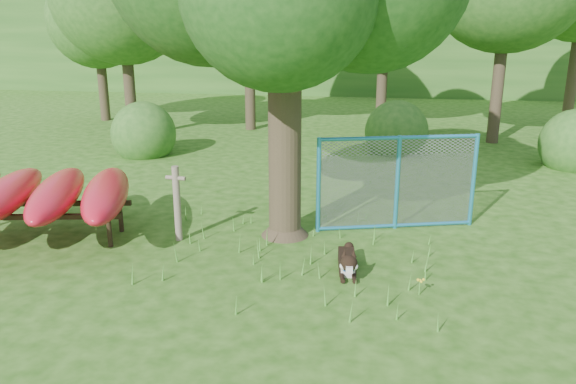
# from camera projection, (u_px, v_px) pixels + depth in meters

# --- Properties ---
(ground) EXTENTS (80.00, 80.00, 0.00)m
(ground) POSITION_uv_depth(u_px,v_px,m) (260.00, 282.00, 8.00)
(ground) COLOR #204C0F
(ground) RESTS_ON ground
(wooden_post) EXTENTS (0.35, 0.13, 1.29)m
(wooden_post) POSITION_uv_depth(u_px,v_px,m) (177.00, 202.00, 9.38)
(wooden_post) COLOR #6D5F52
(wooden_post) RESTS_ON ground
(kayak_rack) EXTENTS (4.04, 3.60, 1.06)m
(kayak_rack) POSITION_uv_depth(u_px,v_px,m) (33.00, 194.00, 9.37)
(kayak_rack) COLOR black
(kayak_rack) RESTS_ON ground
(husky_dog) EXTENTS (0.35, 1.06, 0.47)m
(husky_dog) POSITION_uv_depth(u_px,v_px,m) (348.00, 262.00, 8.26)
(husky_dog) COLOR black
(husky_dog) RESTS_ON ground
(fence_section) EXTENTS (2.80, 0.92, 2.83)m
(fence_section) POSITION_uv_depth(u_px,v_px,m) (397.00, 183.00, 9.90)
(fence_section) COLOR #288BBE
(fence_section) RESTS_ON ground
(wildflower_clump) EXTENTS (0.11, 0.11, 0.25)m
(wildflower_clump) POSITION_uv_depth(u_px,v_px,m) (420.00, 282.00, 7.56)
(wildflower_clump) COLOR #4C9330
(wildflower_clump) RESTS_ON ground
(bg_tree_c) EXTENTS (4.00, 4.00, 6.12)m
(bg_tree_c) POSITION_uv_depth(u_px,v_px,m) (386.00, 7.00, 18.87)
(bg_tree_c) COLOR #32291B
(bg_tree_c) RESTS_ON ground
(bg_tree_f) EXTENTS (3.60, 3.60, 5.55)m
(bg_tree_f) POSITION_uv_depth(u_px,v_px,m) (97.00, 20.00, 20.69)
(bg_tree_f) COLOR #32291B
(bg_tree_f) RESTS_ON ground
(shrub_left) EXTENTS (1.80, 1.80, 1.80)m
(shrub_left) POSITION_uv_depth(u_px,v_px,m) (145.00, 155.00, 15.90)
(shrub_left) COLOR #285A1D
(shrub_left) RESTS_ON ground
(shrub_right) EXTENTS (1.80, 1.80, 1.80)m
(shrub_right) POSITION_uv_depth(u_px,v_px,m) (572.00, 167.00, 14.50)
(shrub_right) COLOR #285A1D
(shrub_right) RESTS_ON ground
(shrub_mid) EXTENTS (1.80, 1.80, 1.80)m
(shrub_mid) POSITION_uv_depth(u_px,v_px,m) (395.00, 152.00, 16.18)
(shrub_mid) COLOR #285A1D
(shrub_mid) RESTS_ON ground
(wooded_hillside) EXTENTS (80.00, 12.00, 6.00)m
(wooded_hillside) POSITION_uv_depth(u_px,v_px,m) (361.00, 35.00, 33.60)
(wooded_hillside) COLOR #285A1D
(wooded_hillside) RESTS_ON ground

